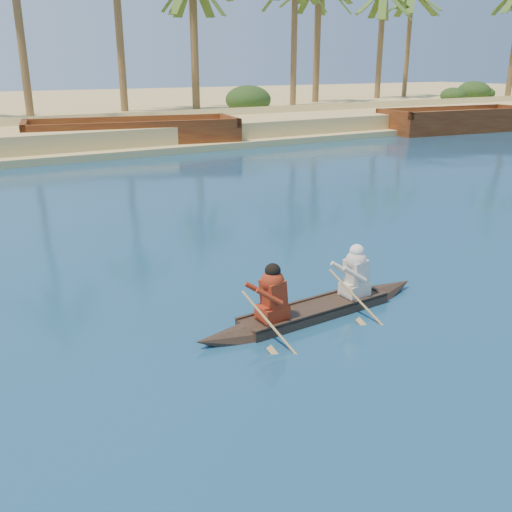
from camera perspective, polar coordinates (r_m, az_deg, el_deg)
sandy_embankment at (r=54.89m, az=-16.60°, el=13.72°), size 150.00×51.00×1.50m
palm_grove at (r=43.51m, az=-13.11°, el=22.78°), size 110.00×14.00×16.00m
shrub_cluster at (r=40.21m, az=-10.75°, el=13.58°), size 100.00×6.00×2.40m
canoe at (r=10.86m, az=5.96°, el=-4.58°), size 5.17×0.92×1.42m
barge_mid at (r=33.39m, az=-12.17°, el=11.61°), size 12.13×6.15×1.93m
barge_right at (r=43.87m, az=19.47°, el=12.56°), size 11.70×5.09×1.89m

